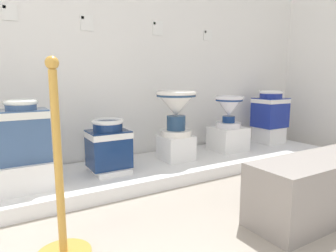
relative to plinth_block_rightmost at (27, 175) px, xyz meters
name	(u,v)px	position (x,y,z in m)	size (l,w,h in m)	color
wall_back	(156,30)	(1.37, 0.53, 1.20)	(4.43, 0.06, 2.82)	white
display_platform	(178,165)	(1.37, 0.07, -0.16)	(3.49, 0.82, 0.11)	white
plinth_block_rightmost	(27,175)	(0.00, 0.00, 0.00)	(0.38, 0.33, 0.20)	white
antique_toilet_rightmost	(23,130)	(0.00, 0.00, 0.33)	(0.35, 0.25, 0.45)	#3A5683
plinth_block_pale_glazed	(109,169)	(0.65, 0.07, -0.08)	(0.29, 0.36, 0.04)	white
antique_toilet_pale_glazed	(108,143)	(0.65, 0.07, 0.15)	(0.34, 0.30, 0.41)	navy
plinth_block_squat_floral	(176,148)	(1.35, 0.09, 0.02)	(0.30, 0.29, 0.24)	white
antique_toilet_squat_floral	(176,107)	(1.35, 0.09, 0.43)	(0.40, 0.40, 0.44)	white
plinth_block_leftmost	(228,139)	(2.06, 0.12, 0.03)	(0.36, 0.33, 0.26)	white
antique_toilet_leftmost	(229,108)	(2.06, 0.12, 0.37)	(0.32, 0.32, 0.35)	white
plinth_block_tall_cobalt	(269,135)	(2.77, 0.16, 0.00)	(0.30, 0.29, 0.20)	white
antique_toilet_tall_cobalt	(270,108)	(2.77, 0.16, 0.33)	(0.36, 0.32, 0.45)	navy
info_placard_first	(9,12)	(0.01, 0.49, 1.23)	(0.11, 0.01, 0.13)	white
info_placard_second	(87,23)	(0.63, 0.49, 1.20)	(0.12, 0.01, 0.14)	white
info_placard_third	(157,28)	(1.37, 0.49, 1.22)	(0.12, 0.01, 0.14)	white
info_placard_fourth	(208,35)	(2.04, 0.49, 1.19)	(0.11, 0.01, 0.12)	white
stanchion_post_near_left	(61,206)	(0.08, -0.85, 0.07)	(0.28, 0.28, 1.01)	gold
museum_bench	(317,188)	(1.60, -1.23, -0.01)	(1.01, 0.36, 0.40)	gray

